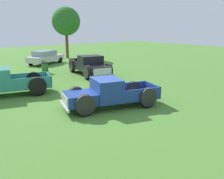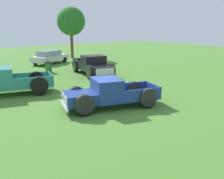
{
  "view_description": "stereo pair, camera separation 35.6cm",
  "coord_description": "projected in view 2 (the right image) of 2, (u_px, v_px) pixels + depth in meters",
  "views": [
    {
      "loc": [
        -7.04,
        -9.82,
        3.97
      ],
      "look_at": [
        0.28,
        -0.43,
        0.9
      ],
      "focal_mm": 39.71,
      "sensor_mm": 36.0,
      "label": 1
    },
    {
      "loc": [
        -6.76,
        -10.03,
        3.97
      ],
      "look_at": [
        0.28,
        -0.43,
        0.9
      ],
      "focal_mm": 39.71,
      "sensor_mm": 36.0,
      "label": 2
    }
  ],
  "objects": [
    {
      "name": "pickup_truck_foreground",
      "position": [
        105.0,
        94.0,
        12.23
      ],
      "size": [
        5.08,
        2.97,
        1.47
      ],
      "color": "navy",
      "rests_on": "ground_plane"
    },
    {
      "name": "ground_plane",
      "position": [
        103.0,
        106.0,
        12.69
      ],
      "size": [
        80.0,
        80.0,
        0.0
      ],
      "primitive_type": "plane",
      "color": "#477A2D"
    },
    {
      "name": "oak_tree_west",
      "position": [
        71.0,
        21.0,
        30.46
      ],
      "size": [
        3.47,
        3.47,
        6.26
      ],
      "color": "brown",
      "rests_on": "ground_plane"
    },
    {
      "name": "trash_can",
      "position": [
        49.0,
        67.0,
        21.58
      ],
      "size": [
        0.59,
        0.59,
        0.95
      ],
      "color": "#2D6B2D",
      "rests_on": "ground_plane"
    },
    {
      "name": "sedan_distant_a",
      "position": [
        50.0,
        57.0,
        26.52
      ],
      "size": [
        4.58,
        3.48,
        1.42
      ],
      "color": "silver",
      "rests_on": "ground_plane"
    },
    {
      "name": "pickup_truck_behind_right",
      "position": [
        94.0,
        66.0,
        20.22
      ],
      "size": [
        2.9,
        5.58,
        1.63
      ],
      "color": "black",
      "rests_on": "ground_plane"
    }
  ]
}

